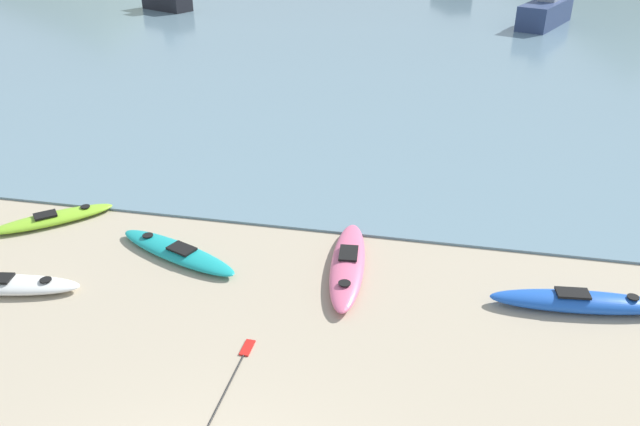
{
  "coord_description": "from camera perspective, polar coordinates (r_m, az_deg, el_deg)",
  "views": [
    {
      "loc": [
        2.55,
        -4.16,
        7.57
      ],
      "look_at": [
        -0.17,
        8.9,
        0.5
      ],
      "focal_mm": 35.0,
      "sensor_mm": 36.0,
      "label": 1
    }
  ],
  "objects": [
    {
      "name": "kayak_on_sand_1",
      "position": [
        13.76,
        2.56,
        -4.7
      ],
      "size": [
        1.07,
        3.63,
        0.36
      ],
      "color": "#E5668C",
      "rests_on": "ground_plane"
    },
    {
      "name": "kayak_on_sand_5",
      "position": [
        17.03,
        -23.26,
        -0.47
      ],
      "size": [
        2.66,
        2.46,
        0.29
      ],
      "color": "#8CCC2D",
      "rests_on": "ground_plane"
    },
    {
      "name": "loose_paddle",
      "position": [
        10.99,
        -8.69,
        -15.92
      ],
      "size": [
        0.23,
        2.78,
        0.03
      ],
      "color": "black",
      "rests_on": "ground_plane"
    },
    {
      "name": "kayak_on_sand_0",
      "position": [
        14.67,
        -26.7,
        -5.87
      ],
      "size": [
        3.16,
        1.19,
        0.32
      ],
      "color": "white",
      "rests_on": "ground_plane"
    },
    {
      "name": "bay_water",
      "position": [
        48.67,
        9.08,
        18.68
      ],
      "size": [
        160.0,
        70.0,
        0.06
      ],
      "primitive_type": "cube",
      "color": "slate",
      "rests_on": "ground_plane"
    },
    {
      "name": "kayak_on_sand_3",
      "position": [
        14.62,
        -12.95,
        -3.48
      ],
      "size": [
        3.43,
        1.96,
        0.3
      ],
      "color": "teal",
      "rests_on": "ground_plane"
    },
    {
      "name": "kayak_on_sand_2",
      "position": [
        13.61,
        22.69,
        -7.48
      ],
      "size": [
        3.61,
        1.02,
        0.39
      ],
      "color": "blue",
      "rests_on": "ground_plane"
    },
    {
      "name": "moored_boat_1",
      "position": [
        41.0,
        19.94,
        16.96
      ],
      "size": [
        3.67,
        5.59,
        2.35
      ],
      "color": "navy",
      "rests_on": "bay_water"
    }
  ]
}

